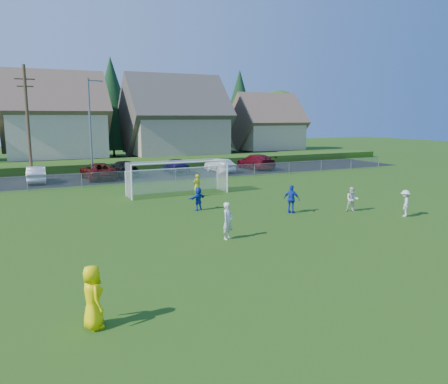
# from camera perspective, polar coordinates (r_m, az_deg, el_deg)

# --- Properties ---
(ground) EXTENTS (160.00, 160.00, 0.00)m
(ground) POSITION_cam_1_polar(r_m,az_deg,el_deg) (18.81, 10.74, -7.99)
(ground) COLOR #193D0C
(ground) RESTS_ON ground
(asphalt_lot) EXTENTS (60.00, 60.00, 0.00)m
(asphalt_lot) POSITION_cam_1_polar(r_m,az_deg,el_deg) (43.57, -11.21, 2.16)
(asphalt_lot) COLOR black
(asphalt_lot) RESTS_ON ground
(grass_embankment) EXTENTS (70.00, 6.00, 0.80)m
(grass_embankment) POSITION_cam_1_polar(r_m,az_deg,el_deg) (50.77, -13.37, 3.60)
(grass_embankment) COLOR #1E420F
(grass_embankment) RESTS_ON ground
(soccer_ball) EXTENTS (0.22, 0.22, 0.22)m
(soccer_ball) POSITION_cam_1_polar(r_m,az_deg,el_deg) (22.27, 0.43, -4.71)
(soccer_ball) COLOR white
(soccer_ball) RESTS_ON ground
(referee) EXTENTS (0.69, 0.95, 1.78)m
(referee) POSITION_cam_1_polar(r_m,az_deg,el_deg) (12.66, -16.80, -12.98)
(referee) COLOR #FFEA05
(referee) RESTS_ON ground
(player_white_a) EXTENTS (0.77, 0.70, 1.75)m
(player_white_a) POSITION_cam_1_polar(r_m,az_deg,el_deg) (20.50, 0.50, -3.78)
(player_white_a) COLOR silver
(player_white_a) RESTS_ON ground
(player_white_b) EXTENTS (0.93, 0.89, 1.50)m
(player_white_b) POSITION_cam_1_polar(r_m,az_deg,el_deg) (27.50, 16.38, -0.93)
(player_white_b) COLOR silver
(player_white_b) RESTS_ON ground
(player_white_c) EXTENTS (1.13, 1.08, 1.54)m
(player_white_c) POSITION_cam_1_polar(r_m,az_deg,el_deg) (27.19, 22.58, -1.37)
(player_white_c) COLOR silver
(player_white_c) RESTS_ON ground
(player_blue_a) EXTENTS (0.91, 1.04, 1.69)m
(player_blue_a) POSITION_cam_1_polar(r_m,az_deg,el_deg) (26.28, 8.82, -0.93)
(player_blue_a) COLOR #1232AF
(player_blue_a) RESTS_ON ground
(player_blue_b) EXTENTS (1.38, 0.88, 1.43)m
(player_blue_b) POSITION_cam_1_polar(r_m,az_deg,el_deg) (26.84, -3.39, -0.88)
(player_blue_b) COLOR #1232AF
(player_blue_b) RESTS_ON ground
(goalkeeper) EXTENTS (0.65, 0.50, 1.60)m
(goalkeeper) POSITION_cam_1_polar(r_m,az_deg,el_deg) (31.51, -3.54, 0.89)
(goalkeeper) COLOR gold
(goalkeeper) RESTS_ON ground
(car_b) EXTENTS (1.73, 4.42, 1.43)m
(car_b) POSITION_cam_1_polar(r_m,az_deg,el_deg) (41.23, -23.31, 2.11)
(car_b) COLOR silver
(car_b) RESTS_ON ground
(car_c) EXTENTS (2.78, 5.50, 1.49)m
(car_c) POSITION_cam_1_polar(r_m,az_deg,el_deg) (41.83, -16.15, 2.66)
(car_c) COLOR #510A09
(car_c) RESTS_ON ground
(car_d) EXTENTS (2.19, 5.16, 1.48)m
(car_d) POSITION_cam_1_polar(r_m,az_deg,el_deg) (43.11, -13.02, 3.00)
(car_d) COLOR black
(car_d) RESTS_ON ground
(car_e) EXTENTS (2.18, 4.73, 1.57)m
(car_e) POSITION_cam_1_polar(r_m,az_deg,el_deg) (44.44, -6.31, 3.45)
(car_e) COLOR #1A154C
(car_e) RESTS_ON ground
(car_f) EXTENTS (1.77, 4.27, 1.37)m
(car_f) POSITION_cam_1_polar(r_m,az_deg,el_deg) (45.07, -0.59, 3.47)
(car_f) COLOR white
(car_f) RESTS_ON ground
(car_g) EXTENTS (2.35, 5.61, 1.62)m
(car_g) POSITION_cam_1_polar(r_m,az_deg,el_deg) (48.00, 4.16, 3.99)
(car_g) COLOR maroon
(car_g) RESTS_ON ground
(soccer_goal) EXTENTS (7.42, 1.90, 2.50)m
(soccer_goal) POSITION_cam_1_polar(r_m,az_deg,el_deg) (32.49, -6.18, 2.59)
(soccer_goal) COLOR white
(soccer_goal) RESTS_ON ground
(chainlink_fence) EXTENTS (52.06, 0.06, 1.20)m
(chainlink_fence) POSITION_cam_1_polar(r_m,az_deg,el_deg) (38.23, -9.15, 2.10)
(chainlink_fence) COLOR gray
(chainlink_fence) RESTS_ON ground
(streetlight) EXTENTS (1.38, 0.18, 9.00)m
(streetlight) POSITION_cam_1_polar(r_m,az_deg,el_deg) (40.84, -17.00, 8.22)
(streetlight) COLOR slate
(streetlight) RESTS_ON ground
(utility_pole) EXTENTS (1.60, 0.26, 10.00)m
(utility_pole) POSITION_cam_1_polar(r_m,az_deg,el_deg) (41.36, -24.24, 8.23)
(utility_pole) COLOR #473321
(utility_pole) RESTS_ON ground
(houses_row) EXTENTS (53.90, 11.45, 13.27)m
(houses_row) POSITION_cam_1_polar(r_m,az_deg,el_deg) (58.23, -13.34, 11.21)
(houses_row) COLOR tan
(houses_row) RESTS_ON ground
(tree_row) EXTENTS (65.98, 12.36, 13.80)m
(tree_row) POSITION_cam_1_polar(r_m,az_deg,el_deg) (64.18, -15.39, 10.60)
(tree_row) COLOR #382616
(tree_row) RESTS_ON ground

